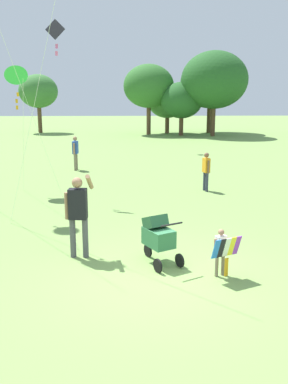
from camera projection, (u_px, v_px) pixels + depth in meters
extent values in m
plane|color=#75994C|center=(159.00, 277.00, 7.96)|extent=(120.00, 120.00, 0.00)
cylinder|color=brown|center=(40.00, 120.00, 37.36)|extent=(0.36, 0.36, 2.26)
ellipsoid|color=#387033|center=(38.00, 91.00, 36.80)|extent=(3.40, 3.06, 2.89)
cylinder|color=brown|center=(149.00, 121.00, 35.78)|extent=(0.36, 0.36, 2.33)
ellipsoid|color=#2D6628|center=(149.00, 86.00, 35.13)|extent=(4.23, 3.81, 3.60)
cylinder|color=brown|center=(167.00, 125.00, 37.01)|extent=(0.36, 0.36, 1.41)
ellipsoid|color=#387033|center=(167.00, 101.00, 36.53)|extent=(3.47, 3.12, 2.95)
cylinder|color=brown|center=(181.00, 126.00, 35.00)|extent=(0.36, 0.36, 1.49)
ellipsoid|color=#235623|center=(182.00, 100.00, 34.51)|extent=(3.46, 3.12, 2.94)
cylinder|color=brown|center=(213.00, 122.00, 34.42)|extent=(0.36, 0.36, 2.34)
ellipsoid|color=#235623|center=(215.00, 80.00, 33.66)|extent=(5.36, 4.83, 4.56)
cylinder|color=brown|center=(209.00, 120.00, 37.31)|extent=(0.36, 0.36, 2.28)
ellipsoid|color=#235623|center=(210.00, 83.00, 36.58)|extent=(5.18, 4.66, 4.40)
cylinder|color=#7F705B|center=(223.00, 264.00, 8.02)|extent=(0.07, 0.07, 0.46)
cylinder|color=#7F705B|center=(217.00, 265.00, 7.96)|extent=(0.07, 0.07, 0.46)
cube|color=silver|center=(221.00, 244.00, 7.90)|extent=(0.23, 0.20, 0.34)
cylinder|color=#A37556|center=(226.00, 245.00, 7.96)|extent=(0.05, 0.05, 0.31)
cylinder|color=#A37556|center=(215.00, 247.00, 7.85)|extent=(0.05, 0.05, 0.31)
sphere|color=#A37556|center=(221.00, 232.00, 7.85)|extent=(0.12, 0.12, 0.12)
cube|color=purple|center=(237.00, 245.00, 7.84)|extent=(0.16, 0.18, 0.39)
cube|color=yellow|center=(232.00, 246.00, 7.79)|extent=(0.16, 0.18, 0.39)
cube|color=white|center=(227.00, 247.00, 7.74)|extent=(0.16, 0.18, 0.39)
cube|color=black|center=(221.00, 248.00, 7.69)|extent=(0.16, 0.18, 0.39)
cube|color=blue|center=(216.00, 249.00, 7.64)|extent=(0.16, 0.18, 0.39)
cube|color=#F4A319|center=(226.00, 267.00, 7.81)|extent=(0.08, 0.04, 0.36)
cylinder|color=#4C4C51|center=(73.00, 238.00, 8.87)|extent=(0.12, 0.12, 0.85)
cylinder|color=#4C4C51|center=(85.00, 238.00, 8.86)|extent=(0.12, 0.12, 0.85)
cube|color=black|center=(78.00, 204.00, 8.69)|extent=(0.39, 0.26, 0.64)
cylinder|color=#A37556|center=(67.00, 206.00, 8.71)|extent=(0.09, 0.09, 0.57)
cylinder|color=#A37556|center=(90.00, 182.00, 8.72)|extent=(0.13, 0.52, 0.40)
sphere|color=#A37556|center=(77.00, 183.00, 8.59)|extent=(0.22, 0.22, 0.22)
cylinder|color=black|center=(148.00, 250.00, 8.95)|extent=(0.17, 0.27, 0.28)
cylinder|color=black|center=(158.00, 266.00, 8.15)|extent=(0.17, 0.27, 0.28)
cylinder|color=black|center=(180.00, 260.00, 8.41)|extent=(0.17, 0.27, 0.28)
cube|color=#337247|center=(159.00, 237.00, 8.50)|extent=(0.69, 0.77, 0.36)
cube|color=#235031|center=(155.00, 222.00, 8.54)|extent=(0.56, 0.56, 0.35)
cylinder|color=black|center=(172.00, 224.00, 8.02)|extent=(0.44, 0.26, 0.04)
cylinder|color=silver|center=(38.00, 83.00, 9.39)|extent=(2.40, 2.35, 7.23)
cone|color=green|center=(16.00, 75.00, 14.23)|extent=(0.89, 0.70, 0.64)
cube|color=#F4A319|center=(18.00, 94.00, 14.41)|extent=(0.08, 0.03, 0.14)
cube|color=#F4A319|center=(17.00, 101.00, 14.42)|extent=(0.09, 0.06, 0.14)
cube|color=#F4A319|center=(17.00, 108.00, 14.43)|extent=(0.08, 0.04, 0.14)
cylinder|color=silver|center=(23.00, 142.00, 13.43)|extent=(0.87, 2.67, 3.81)
cube|color=black|center=(55.00, 29.00, 13.09)|extent=(0.67, 0.31, 0.67)
cube|color=pink|center=(57.00, 46.00, 13.25)|extent=(0.08, 0.03, 0.14)
cube|color=pink|center=(56.00, 53.00, 13.25)|extent=(0.08, 0.02, 0.14)
cylinder|color=silver|center=(35.00, 122.00, 12.04)|extent=(0.86, 3.41, 5.22)
cylinder|color=#7F705B|center=(77.00, 162.00, 19.20)|extent=(0.11, 0.11, 0.75)
cylinder|color=#7F705B|center=(75.00, 162.00, 18.98)|extent=(0.11, 0.11, 0.75)
cube|color=#284CA8|center=(75.00, 147.00, 18.94)|extent=(0.25, 0.36, 0.56)
cylinder|color=#A37556|center=(77.00, 148.00, 19.15)|extent=(0.08, 0.08, 0.50)
cylinder|color=#A37556|center=(74.00, 149.00, 18.75)|extent=(0.08, 0.08, 0.50)
sphere|color=#A37556|center=(75.00, 139.00, 18.85)|extent=(0.19, 0.19, 0.19)
cylinder|color=#33384C|center=(204.00, 181.00, 15.08)|extent=(0.10, 0.10, 0.68)
cylinder|color=#33384C|center=(207.00, 182.00, 14.88)|extent=(0.10, 0.10, 0.68)
cube|color=orange|center=(206.00, 165.00, 14.85)|extent=(0.25, 0.33, 0.51)
cylinder|color=brown|center=(204.00, 165.00, 15.03)|extent=(0.07, 0.07, 0.45)
cylinder|color=brown|center=(208.00, 167.00, 14.68)|extent=(0.07, 0.07, 0.45)
sphere|color=brown|center=(207.00, 155.00, 14.77)|extent=(0.18, 0.18, 0.18)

